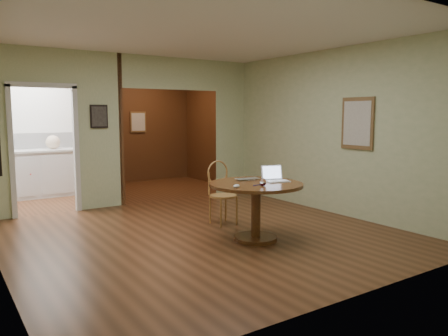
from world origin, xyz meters
TOP-DOWN VIEW (x-y plane):
  - floor at (0.00, 0.00)m, footprint 5.00×5.00m
  - room_shell at (-0.47, 3.10)m, footprint 5.20×7.50m
  - dining_table at (0.44, -0.58)m, footprint 1.21×1.21m
  - chair at (0.55, 0.41)m, footprint 0.41×0.41m
  - open_laptop at (0.74, -0.60)m, footprint 0.34×0.33m
  - closed_laptop at (0.48, -0.38)m, footprint 0.36×0.26m
  - mouse at (0.01, -0.75)m, footprint 0.11×0.08m
  - wine_glass at (0.37, -0.82)m, footprint 0.09×0.09m
  - pen at (0.33, -0.74)m, footprint 0.13×0.03m
  - kitchen_cabinet at (-1.35, 4.20)m, footprint 2.06×0.60m
  - grocery_bag at (-1.00, 4.20)m, footprint 0.35×0.32m

SIDE VIEW (x-z plane):
  - floor at x=0.00m, z-range 0.00..0.00m
  - kitchen_cabinet at x=-1.35m, z-range 0.00..0.94m
  - chair at x=0.55m, z-range 0.05..1.00m
  - dining_table at x=0.44m, z-range 0.18..0.94m
  - pen at x=0.33m, z-range 0.76..0.77m
  - closed_laptop at x=0.48m, z-range 0.76..0.78m
  - mouse at x=0.01m, z-range 0.76..0.80m
  - wine_glass at x=0.37m, z-range 0.76..0.86m
  - open_laptop at x=0.74m, z-range 0.71..0.92m
  - grocery_bag at x=-1.00m, z-range 0.94..1.22m
  - room_shell at x=-0.47m, z-range -1.21..3.79m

